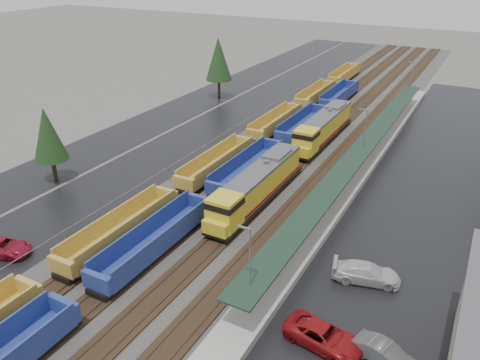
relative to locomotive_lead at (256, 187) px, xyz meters
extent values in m
cube|color=#302D2B|center=(-2.00, 24.19, -2.22)|extent=(20.00, 160.00, 0.08)
cube|color=black|center=(-8.00, 24.19, -2.10)|extent=(2.60, 160.00, 0.15)
cube|color=#473326|center=(-8.72, 24.19, -1.99)|extent=(0.08, 160.00, 0.07)
cube|color=#473326|center=(-7.28, 24.19, -1.99)|extent=(0.08, 160.00, 0.07)
cube|color=black|center=(-4.00, 24.19, -2.10)|extent=(2.60, 160.00, 0.15)
cube|color=#473326|center=(-4.72, 24.19, -1.99)|extent=(0.08, 160.00, 0.07)
cube|color=#473326|center=(-3.28, 24.19, -1.99)|extent=(0.08, 160.00, 0.07)
cube|color=black|center=(0.00, 24.19, -2.10)|extent=(2.60, 160.00, 0.15)
cube|color=#473326|center=(-0.72, 24.19, -1.99)|extent=(0.08, 160.00, 0.07)
cube|color=#473326|center=(0.72, 24.19, -1.99)|extent=(0.08, 160.00, 0.07)
cube|color=black|center=(4.00, 24.19, -2.10)|extent=(2.60, 160.00, 0.15)
cube|color=#473326|center=(3.28, 24.19, -1.99)|extent=(0.08, 160.00, 0.07)
cube|color=#473326|center=(4.72, 24.19, -1.99)|extent=(0.08, 160.00, 0.07)
cube|color=black|center=(-17.00, 24.19, -2.25)|extent=(10.00, 160.00, 0.02)
cube|color=black|center=(-27.00, 24.19, -2.25)|extent=(9.00, 160.00, 0.02)
cube|color=black|center=(17.00, 14.19, -2.25)|extent=(16.00, 100.00, 0.02)
cube|color=#9E9B93|center=(7.50, 14.19, -1.91)|extent=(3.00, 80.00, 0.70)
cylinder|color=gray|center=(7.50, -10.81, -0.36)|extent=(0.16, 0.16, 2.40)
cylinder|color=gray|center=(7.50, 4.19, -0.36)|extent=(0.16, 0.16, 2.40)
cylinder|color=gray|center=(7.50, 19.19, -0.36)|extent=(0.16, 0.16, 2.40)
cylinder|color=gray|center=(7.50, 34.19, -0.36)|extent=(0.16, 0.16, 2.40)
cylinder|color=gray|center=(7.50, 49.19, -0.36)|extent=(0.16, 0.16, 2.40)
cube|color=#1A2F22|center=(7.50, 14.19, 0.94)|extent=(2.60, 65.00, 0.15)
cylinder|color=gray|center=(7.50, -15.81, 1.74)|extent=(0.12, 0.12, 8.00)
cube|color=gray|center=(7.00, -15.81, 5.64)|extent=(1.00, 0.15, 0.12)
cylinder|color=gray|center=(7.50, 14.19, 1.74)|extent=(0.12, 0.12, 8.00)
cube|color=gray|center=(7.00, 14.19, 5.64)|extent=(1.00, 0.15, 0.12)
cylinder|color=gray|center=(7.50, 44.19, 1.74)|extent=(0.12, 0.12, 8.00)
cube|color=gray|center=(7.00, 44.19, 5.64)|extent=(1.00, 0.15, 0.12)
cylinder|color=gray|center=(-11.50, -15.81, -1.26)|extent=(0.08, 0.08, 2.00)
cylinder|color=gray|center=(-11.50, -7.81, -1.26)|extent=(0.08, 0.08, 2.00)
cylinder|color=gray|center=(-11.50, 0.19, -1.26)|extent=(0.08, 0.08, 2.00)
cylinder|color=gray|center=(-11.50, 8.19, -1.26)|extent=(0.08, 0.08, 2.00)
cylinder|color=gray|center=(-11.50, 16.19, -1.26)|extent=(0.08, 0.08, 2.00)
cylinder|color=gray|center=(-11.50, 24.19, -1.26)|extent=(0.08, 0.08, 2.00)
cylinder|color=gray|center=(-11.50, 32.19, -1.26)|extent=(0.08, 0.08, 2.00)
cylinder|color=gray|center=(-11.50, 40.19, -1.26)|extent=(0.08, 0.08, 2.00)
cylinder|color=gray|center=(-11.50, 48.19, -1.26)|extent=(0.08, 0.08, 2.00)
cylinder|color=gray|center=(-11.50, 56.19, -1.26)|extent=(0.08, 0.08, 2.00)
cylinder|color=gray|center=(-11.50, 64.19, -1.26)|extent=(0.08, 0.08, 2.00)
cylinder|color=gray|center=(-11.50, 72.19, -1.26)|extent=(0.08, 0.08, 2.00)
cylinder|color=gray|center=(-11.50, 80.19, -1.26)|extent=(0.08, 0.08, 2.00)
cylinder|color=gray|center=(-11.50, 88.19, -1.26)|extent=(0.08, 0.08, 2.00)
cylinder|color=gray|center=(-11.50, 96.19, -1.26)|extent=(0.08, 0.08, 2.00)
cube|color=gray|center=(-11.50, 24.19, -0.26)|extent=(0.05, 160.00, 0.05)
ellipsoid|color=#52614B|center=(-32.00, 164.19, -2.26)|extent=(154.00, 110.00, 19.80)
cylinder|color=#332316|center=(-24.00, -5.81, -0.91)|extent=(0.50, 0.50, 2.70)
cone|color=black|center=(-24.00, -5.81, 3.59)|extent=(3.96, 3.96, 6.30)
cylinder|color=#332316|center=(-25.00, 34.19, -0.61)|extent=(0.50, 0.50, 3.30)
cone|color=black|center=(-25.00, 34.19, 4.89)|extent=(4.84, 4.84, 7.70)
cube|color=black|center=(0.00, 0.65, -1.45)|extent=(2.77, 18.44, 0.37)
cube|color=gold|center=(0.00, 1.58, 0.12)|extent=(2.58, 14.75, 2.77)
cube|color=gold|center=(0.00, -6.54, 0.30)|extent=(2.77, 2.95, 3.13)
cube|color=black|center=(0.00, -6.54, 1.22)|extent=(2.81, 3.00, 0.65)
cube|color=gold|center=(0.00, -8.20, -0.62)|extent=(2.58, 0.92, 1.29)
cube|color=#59595B|center=(0.00, 1.58, 1.59)|extent=(2.63, 14.75, 0.32)
cube|color=maroon|center=(-1.31, 1.58, -0.99)|extent=(0.04, 14.75, 0.32)
cube|color=maroon|center=(1.31, 1.58, -0.99)|extent=(0.04, 14.75, 0.32)
cube|color=black|center=(0.00, 0.65, -1.82)|extent=(2.03, 5.53, 0.55)
cube|color=black|center=(0.00, -5.80, -1.73)|extent=(2.21, 3.69, 0.46)
cube|color=black|center=(0.00, 7.11, -1.73)|extent=(2.21, 3.69, 0.46)
cylinder|color=#59595B|center=(0.00, 2.50, 1.87)|extent=(0.65, 0.65, 0.46)
cube|color=#59595B|center=(0.00, 5.26, 1.82)|extent=(2.21, 3.69, 0.46)
cube|color=black|center=(0.00, 21.65, -1.45)|extent=(2.77, 18.44, 0.37)
cube|color=gold|center=(0.00, 22.58, 0.12)|extent=(2.58, 14.75, 2.77)
cube|color=gold|center=(0.00, 14.46, 0.30)|extent=(2.77, 2.95, 3.13)
cube|color=black|center=(0.00, 14.46, 1.22)|extent=(2.81, 3.00, 0.65)
cube|color=gold|center=(0.00, 12.80, -0.62)|extent=(2.58, 0.92, 1.29)
cube|color=#59595B|center=(0.00, 22.58, 1.59)|extent=(2.63, 14.75, 0.32)
cube|color=maroon|center=(-1.31, 22.58, -0.99)|extent=(0.04, 14.75, 0.32)
cube|color=maroon|center=(1.31, 22.58, -0.99)|extent=(0.04, 14.75, 0.32)
cube|color=black|center=(0.00, 21.65, -1.82)|extent=(2.03, 5.53, 0.55)
cube|color=black|center=(0.00, 15.20, -1.73)|extent=(2.21, 3.69, 0.46)
cube|color=black|center=(0.00, 28.11, -1.73)|extent=(2.21, 3.69, 0.46)
cylinder|color=#59595B|center=(0.00, 23.50, 1.87)|extent=(0.65, 0.65, 0.46)
cube|color=#59595B|center=(0.00, 26.26, 1.82)|extent=(2.21, 3.69, 0.46)
cube|color=#AB7B2F|center=(-8.00, -22.44, -0.67)|extent=(2.67, 0.51, 1.44)
cube|color=black|center=(-8.00, -23.16, -1.70)|extent=(2.05, 2.26, 0.51)
cube|color=#AB7B2F|center=(-8.00, -12.14, -1.39)|extent=(2.67, 13.81, 0.26)
cube|color=#AB7B2F|center=(-9.28, -12.14, -0.47)|extent=(0.15, 13.81, 1.85)
cube|color=#AB7B2F|center=(-6.72, -12.14, -0.47)|extent=(0.15, 13.81, 1.85)
cube|color=#AB7B2F|center=(-8.00, -19.26, -0.67)|extent=(2.67, 0.51, 1.44)
cube|color=#AB7B2F|center=(-8.00, -5.03, -0.67)|extent=(2.67, 0.51, 1.44)
cube|color=black|center=(-8.00, -18.54, -1.70)|extent=(2.05, 2.26, 0.51)
cube|color=black|center=(-8.00, -5.75, -1.70)|extent=(2.05, 2.26, 0.51)
cube|color=#AB7B2F|center=(-8.00, 5.26, -1.39)|extent=(2.67, 13.81, 0.26)
cube|color=#AB7B2F|center=(-9.28, 5.26, -0.47)|extent=(0.15, 13.81, 1.85)
cube|color=#AB7B2F|center=(-6.72, 5.26, -0.47)|extent=(0.15, 13.81, 1.85)
cube|color=#AB7B2F|center=(-8.00, -1.85, -0.67)|extent=(2.67, 0.51, 1.44)
cube|color=#AB7B2F|center=(-8.00, 12.37, -0.67)|extent=(2.67, 0.51, 1.44)
cube|color=black|center=(-8.00, -1.13, -1.70)|extent=(2.05, 2.26, 0.51)
cube|color=black|center=(-8.00, 11.65, -1.70)|extent=(2.05, 2.26, 0.51)
cube|color=#AB7B2F|center=(-8.00, 22.67, -1.39)|extent=(2.67, 13.81, 0.26)
cube|color=#AB7B2F|center=(-9.28, 22.67, -0.47)|extent=(0.15, 13.81, 1.85)
cube|color=#AB7B2F|center=(-6.72, 22.67, -0.47)|extent=(0.15, 13.81, 1.85)
cube|color=#AB7B2F|center=(-8.00, 15.55, -0.67)|extent=(2.67, 0.51, 1.44)
cube|color=#AB7B2F|center=(-8.00, 29.78, -0.67)|extent=(2.67, 0.51, 1.44)
cube|color=black|center=(-8.00, 16.27, -1.70)|extent=(2.05, 2.26, 0.51)
cube|color=black|center=(-8.00, 29.06, -1.70)|extent=(2.05, 2.26, 0.51)
cube|color=#AB7B2F|center=(-8.00, 40.07, -1.39)|extent=(2.67, 13.81, 0.26)
cube|color=#AB7B2F|center=(-9.28, 40.07, -0.47)|extent=(0.15, 13.81, 1.85)
cube|color=#AB7B2F|center=(-6.72, 40.07, -0.47)|extent=(0.15, 13.81, 1.85)
cube|color=#AB7B2F|center=(-8.00, 32.96, -0.67)|extent=(2.67, 0.51, 1.44)
cube|color=#AB7B2F|center=(-8.00, 47.18, -0.67)|extent=(2.67, 0.51, 1.44)
cube|color=black|center=(-8.00, 33.68, -1.70)|extent=(2.05, 2.26, 0.51)
cube|color=black|center=(-8.00, 46.47, -1.70)|extent=(2.05, 2.26, 0.51)
cube|color=#AB7B2F|center=(-8.00, 57.48, -1.39)|extent=(2.67, 13.81, 0.26)
cube|color=#AB7B2F|center=(-9.28, 57.48, -0.47)|extent=(0.15, 13.81, 1.85)
cube|color=#AB7B2F|center=(-6.72, 57.48, -0.47)|extent=(0.15, 13.81, 1.85)
cube|color=#AB7B2F|center=(-8.00, 50.37, -0.67)|extent=(2.67, 0.51, 1.44)
cube|color=#AB7B2F|center=(-8.00, 64.59, -0.67)|extent=(2.67, 0.51, 1.44)
cube|color=black|center=(-8.00, 51.08, -1.70)|extent=(2.05, 2.26, 0.51)
cube|color=black|center=(-8.00, 63.87, -1.70)|extent=(2.05, 2.26, 0.51)
cube|color=navy|center=(-4.00, -22.69, -0.63)|extent=(2.76, 0.53, 1.49)
cube|color=black|center=(-4.00, -23.43, -1.69)|extent=(2.13, 2.34, 0.53)
cube|color=navy|center=(-4.00, -12.08, -1.37)|extent=(2.76, 14.20, 0.27)
cube|color=navy|center=(-5.33, -12.08, -0.42)|extent=(0.16, 14.20, 1.91)
cube|color=navy|center=(-2.67, -12.08, -0.42)|extent=(0.16, 14.20, 1.91)
cube|color=navy|center=(-4.00, -19.39, -0.63)|extent=(2.76, 0.53, 1.49)
cube|color=navy|center=(-4.00, -4.77, -0.63)|extent=(2.76, 0.53, 1.49)
cube|color=black|center=(-4.00, -18.65, -1.69)|extent=(2.13, 2.34, 0.53)
cube|color=black|center=(-4.00, -5.51, -1.69)|extent=(2.13, 2.34, 0.53)
cube|color=navy|center=(-4.00, 5.84, -1.37)|extent=(2.76, 14.20, 0.27)
cube|color=navy|center=(-5.33, 5.84, -0.42)|extent=(0.16, 14.20, 1.91)
cube|color=navy|center=(-2.67, 5.84, -0.42)|extent=(0.16, 14.20, 1.91)
cube|color=navy|center=(-4.00, -1.47, -0.63)|extent=(2.76, 0.53, 1.49)
cube|color=navy|center=(-4.00, 13.15, -0.63)|extent=(2.76, 0.53, 1.49)
cube|color=black|center=(-4.00, -0.73, -1.69)|extent=(2.13, 2.34, 0.53)
cube|color=black|center=(-4.00, 12.41, -1.69)|extent=(2.13, 2.34, 0.53)
cube|color=navy|center=(-4.00, 23.76, -1.37)|extent=(2.76, 14.20, 0.27)
cube|color=navy|center=(-5.33, 23.76, -0.42)|extent=(0.16, 14.20, 1.91)
cube|color=navy|center=(-2.67, 23.76, -0.42)|extent=(0.16, 14.20, 1.91)
cube|color=navy|center=(-4.00, 16.45, -0.63)|extent=(2.76, 0.53, 1.49)
cube|color=navy|center=(-4.00, 31.07, -0.63)|extent=(2.76, 0.53, 1.49)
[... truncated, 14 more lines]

